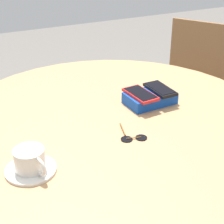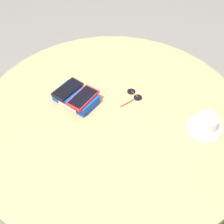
# 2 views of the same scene
# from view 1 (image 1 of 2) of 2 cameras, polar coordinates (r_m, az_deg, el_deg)

# --- Properties ---
(round_table) EXTENTS (1.16, 1.16, 0.77)m
(round_table) POSITION_cam_1_polar(r_m,az_deg,el_deg) (1.36, 0.00, -4.83)
(round_table) COLOR #2D2D2D
(round_table) RESTS_ON ground_plane
(phone_box) EXTENTS (0.19, 0.12, 0.04)m
(phone_box) POSITION_cam_1_polar(r_m,az_deg,el_deg) (1.39, 5.78, 2.12)
(phone_box) COLOR #0F42AD
(phone_box) RESTS_ON round_table
(phone_black) EXTENTS (0.07, 0.14, 0.01)m
(phone_black) POSITION_cam_1_polar(r_m,az_deg,el_deg) (1.41, 7.33, 3.48)
(phone_black) COLOR black
(phone_black) RESTS_ON phone_box
(phone_red) EXTENTS (0.09, 0.15, 0.01)m
(phone_red) POSITION_cam_1_polar(r_m,az_deg,el_deg) (1.36, 4.35, 2.74)
(phone_red) COLOR red
(phone_red) RESTS_ON phone_box
(saucer) EXTENTS (0.14, 0.14, 0.01)m
(saucer) POSITION_cam_1_polar(r_m,az_deg,el_deg) (1.06, -12.27, -8.58)
(saucer) COLOR silver
(saucer) RESTS_ON round_table
(coffee_cup) EXTENTS (0.08, 0.11, 0.06)m
(coffee_cup) POSITION_cam_1_polar(r_m,az_deg,el_deg) (1.04, -12.39, -7.07)
(coffee_cup) COLOR silver
(coffee_cup) RESTS_ON saucer
(sunglasses) EXTENTS (0.08, 0.12, 0.01)m
(sunglasses) POSITION_cam_1_polar(r_m,az_deg,el_deg) (1.18, 3.14, -3.87)
(sunglasses) COLOR black
(sunglasses) RESTS_ON round_table
(chair_near_window) EXTENTS (0.60, 0.60, 0.87)m
(chair_near_window) POSITION_cam_1_polar(r_m,az_deg,el_deg) (2.23, 12.14, 2.28)
(chair_near_window) COLOR brown
(chair_near_window) RESTS_ON ground_plane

